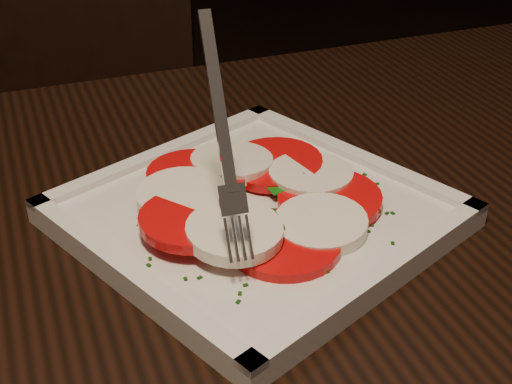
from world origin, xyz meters
The scene contains 5 objects.
table centered at (0.11, -0.16, 0.65)m, with size 1.23×0.85×0.75m.
chair centered at (0.00, 0.49, 0.53)m, with size 0.55×0.55×0.93m.
plate centered at (0.08, -0.11, 0.76)m, with size 0.26×0.26×0.01m, color silver.
caprese_salad centered at (0.08, -0.11, 0.77)m, with size 0.21×0.22×0.02m.
fork centered at (0.04, -0.14, 0.86)m, with size 0.04×0.09×0.14m, color white, non-canonical shape.
Camera 1 is at (-0.11, -0.55, 1.07)m, focal length 50.00 mm.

